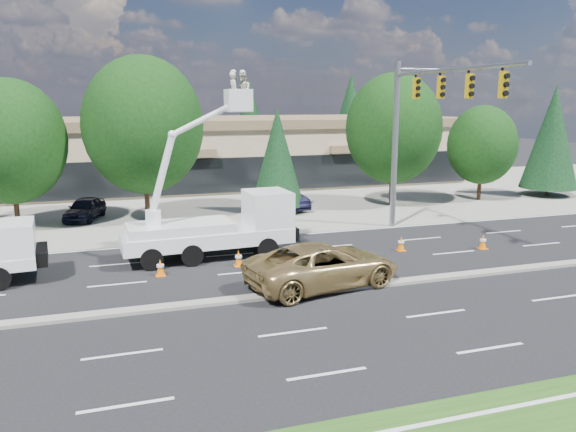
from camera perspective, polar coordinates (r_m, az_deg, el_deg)
name	(u,v)px	position (r m, az deg, el deg)	size (l,w,h in m)	color
ground	(265,298)	(20.31, -2.36, -8.33)	(140.00, 140.00, 0.00)	black
concrete_apron	(187,203)	(39.35, -10.18, 1.31)	(140.00, 22.00, 0.01)	gray
road_median	(265,296)	(20.29, -2.36, -8.17)	(120.00, 0.55, 0.12)	gray
strip_mall	(170,150)	(48.82, -11.91, 6.56)	(50.40, 15.40, 5.50)	tan
tree_front_c	(10,142)	(33.84, -26.40, 6.78)	(5.88, 5.88, 8.16)	#332114
tree_front_d	(143,125)	(33.50, -14.48, 8.92)	(6.84, 6.84, 9.49)	#332114
tree_front_e	(277,157)	(35.06, -1.09, 6.03)	(3.32, 3.32, 6.55)	#332114
tree_front_f	(393,129)	(38.02, 10.66, 8.72)	(6.32, 6.32, 8.77)	#332114
tree_front_g	(482,145)	(41.87, 19.12, 6.83)	(4.80, 4.80, 6.66)	#332114
tree_front_h	(552,137)	(45.69, 25.24, 7.24)	(4.07, 4.07, 8.03)	#332114
tree_back_b	(116,119)	(60.45, -17.06, 9.36)	(4.80, 4.80, 9.45)	#332114
tree_back_c	(250,119)	(62.29, -3.90, 9.76)	(4.67, 4.67, 9.20)	#332114
tree_back_d	(351,114)	(66.21, 6.39, 10.24)	(5.12, 5.12, 10.09)	#332114
signal_mast	(417,118)	(29.60, 13.00, 9.65)	(2.76, 10.16, 9.00)	gray
bucket_truck	(220,219)	(25.31, -6.88, -0.30)	(7.65, 2.79, 8.24)	white
traffic_cone_b	(160,268)	(23.24, -12.84, -5.14)	(0.40, 0.40, 0.70)	orange
traffic_cone_c	(239,258)	(24.05, -5.04, -4.32)	(0.40, 0.40, 0.70)	orange
traffic_cone_d	(401,244)	(26.92, 11.42, -2.77)	(0.40, 0.40, 0.70)	orange
traffic_cone_e	(483,242)	(28.29, 19.20, -2.50)	(0.40, 0.40, 0.70)	orange
minivan	(323,265)	(21.33, 3.57, -5.00)	(2.76, 5.99, 1.67)	tan
parked_car_west	(85,208)	(35.37, -19.93, 0.72)	(1.57, 3.91, 1.33)	black
parked_car_east	(282,197)	(36.55, -0.58, 1.91)	(1.61, 4.61, 1.52)	black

